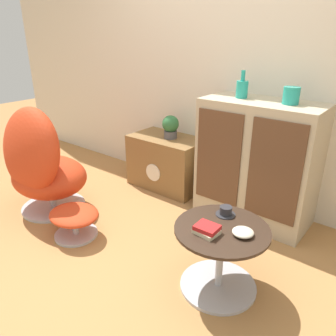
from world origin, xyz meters
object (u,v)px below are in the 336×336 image
(coffee_table, at_px, (220,255))
(book_stack, at_px, (207,229))
(vase_inner_left, at_px, (291,96))
(ottoman, at_px, (74,218))
(tv_console, at_px, (167,162))
(bowl, at_px, (243,232))
(potted_plant, at_px, (170,126))
(egg_chair, at_px, (41,165))
(teacup, at_px, (226,212))
(vase_leftmost, at_px, (242,89))
(sideboard, at_px, (257,162))

(coffee_table, height_order, book_stack, book_stack)
(vase_inner_left, bearing_deg, ottoman, -135.07)
(tv_console, bearing_deg, bowl, -35.99)
(tv_console, height_order, potted_plant, potted_plant)
(bowl, bearing_deg, potted_plant, 143.11)
(ottoman, distance_m, bowl, 1.34)
(egg_chair, xyz_separation_m, coffee_table, (1.69, 0.12, -0.20))
(egg_chair, relative_size, book_stack, 7.00)
(egg_chair, bearing_deg, teacup, 9.19)
(tv_console, height_order, teacup, tv_console)
(vase_leftmost, xyz_separation_m, book_stack, (0.36, -1.04, -0.62))
(egg_chair, height_order, book_stack, egg_chair)
(ottoman, xyz_separation_m, vase_leftmost, (0.76, 1.14, 0.91))
(bowl, bearing_deg, vase_leftmost, 119.81)
(egg_chair, xyz_separation_m, teacup, (1.63, 0.26, 0.02))
(sideboard, relative_size, vase_leftmost, 4.71)
(tv_console, height_order, ottoman, tv_console)
(egg_chair, bearing_deg, sideboard, 35.57)
(ottoman, distance_m, vase_inner_left, 1.85)
(egg_chair, bearing_deg, tv_console, 64.00)
(bowl, bearing_deg, teacup, 144.18)
(sideboard, bearing_deg, egg_chair, -144.43)
(egg_chair, bearing_deg, potted_plant, 62.25)
(ottoman, bearing_deg, teacup, 17.48)
(coffee_table, relative_size, vase_leftmost, 2.64)
(ottoman, height_order, book_stack, book_stack)
(potted_plant, relative_size, teacup, 1.82)
(tv_console, bearing_deg, vase_leftmost, -0.97)
(tv_console, distance_m, egg_chair, 1.21)
(coffee_table, bearing_deg, bowl, 4.47)
(tv_console, relative_size, egg_chair, 0.77)
(vase_inner_left, relative_size, teacup, 1.01)
(coffee_table, bearing_deg, ottoman, -169.99)
(teacup, bearing_deg, tv_console, 143.99)
(bowl, bearing_deg, vase_inner_left, 98.83)
(sideboard, height_order, ottoman, sideboard)
(sideboard, xyz_separation_m, tv_console, (-0.95, 0.02, -0.24))
(potted_plant, height_order, bowl, potted_plant)
(tv_console, xyz_separation_m, book_stack, (1.13, -1.05, 0.20))
(tv_console, relative_size, coffee_table, 1.33)
(vase_leftmost, distance_m, teacup, 1.07)
(ottoman, bearing_deg, potted_plant, 88.21)
(sideboard, bearing_deg, vase_leftmost, 178.83)
(tv_console, bearing_deg, vase_inner_left, -0.64)
(book_stack, bearing_deg, teacup, 93.87)
(potted_plant, distance_m, bowl, 1.58)
(potted_plant, bearing_deg, sideboard, -1.08)
(book_stack, bearing_deg, potted_plant, 135.93)
(ottoman, relative_size, coffee_table, 0.73)
(sideboard, xyz_separation_m, potted_plant, (-0.91, 0.02, 0.14))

